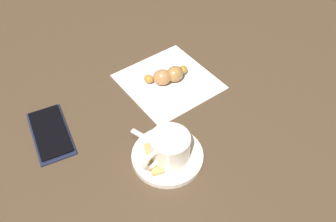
{
  "coord_description": "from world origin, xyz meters",
  "views": [
    {
      "loc": [
        0.43,
        -0.18,
        0.52
      ],
      "look_at": [
        0.0,
        -0.01,
        0.02
      ],
      "focal_mm": 37.76,
      "sensor_mm": 36.0,
      "label": 1
    }
  ],
  "objects_px": {
    "espresso_cup": "(169,147)",
    "cell_phone": "(50,133)",
    "teaspoon": "(168,150)",
    "croissant": "(168,75)",
    "sugar_packet": "(154,158)",
    "saucer": "(167,156)",
    "napkin": "(168,81)"
  },
  "relations": [
    {
      "from": "croissant",
      "to": "cell_phone",
      "type": "bearing_deg",
      "value": -77.92
    },
    {
      "from": "espresso_cup",
      "to": "teaspoon",
      "type": "bearing_deg",
      "value": 172.23
    },
    {
      "from": "teaspoon",
      "to": "napkin",
      "type": "bearing_deg",
      "value": 158.84
    },
    {
      "from": "saucer",
      "to": "croissant",
      "type": "height_order",
      "value": "croissant"
    },
    {
      "from": "croissant",
      "to": "espresso_cup",
      "type": "bearing_deg",
      "value": -20.41
    },
    {
      "from": "espresso_cup",
      "to": "cell_phone",
      "type": "distance_m",
      "value": 0.23
    },
    {
      "from": "saucer",
      "to": "espresso_cup",
      "type": "height_order",
      "value": "espresso_cup"
    },
    {
      "from": "espresso_cup",
      "to": "croissant",
      "type": "bearing_deg",
      "value": 159.59
    },
    {
      "from": "espresso_cup",
      "to": "teaspoon",
      "type": "xyz_separation_m",
      "value": [
        -0.01,
        0.0,
        -0.02
      ]
    },
    {
      "from": "teaspoon",
      "to": "sugar_packet",
      "type": "distance_m",
      "value": 0.03
    },
    {
      "from": "espresso_cup",
      "to": "saucer",
      "type": "bearing_deg",
      "value": -151.09
    },
    {
      "from": "saucer",
      "to": "teaspoon",
      "type": "xyz_separation_m",
      "value": [
        -0.01,
        0.0,
        0.01
      ]
    },
    {
      "from": "croissant",
      "to": "sugar_packet",
      "type": "bearing_deg",
      "value": -27.81
    },
    {
      "from": "sugar_packet",
      "to": "cell_phone",
      "type": "bearing_deg",
      "value": -124.16
    },
    {
      "from": "espresso_cup",
      "to": "napkin",
      "type": "height_order",
      "value": "espresso_cup"
    },
    {
      "from": "saucer",
      "to": "teaspoon",
      "type": "height_order",
      "value": "teaspoon"
    },
    {
      "from": "cell_phone",
      "to": "sugar_packet",
      "type": "bearing_deg",
      "value": 50.73
    },
    {
      "from": "espresso_cup",
      "to": "cell_phone",
      "type": "bearing_deg",
      "value": -125.2
    },
    {
      "from": "sugar_packet",
      "to": "croissant",
      "type": "bearing_deg",
      "value": 157.31
    },
    {
      "from": "teaspoon",
      "to": "sugar_packet",
      "type": "relative_size",
      "value": 1.63
    },
    {
      "from": "saucer",
      "to": "espresso_cup",
      "type": "xyz_separation_m",
      "value": [
        0.0,
        0.0,
        0.03
      ]
    },
    {
      "from": "sugar_packet",
      "to": "espresso_cup",
      "type": "bearing_deg",
      "value": 91.22
    },
    {
      "from": "croissant",
      "to": "cell_phone",
      "type": "xyz_separation_m",
      "value": [
        0.06,
        -0.26,
        -0.02
      ]
    },
    {
      "from": "napkin",
      "to": "croissant",
      "type": "bearing_deg",
      "value": -57.13
    },
    {
      "from": "sugar_packet",
      "to": "croissant",
      "type": "relative_size",
      "value": 0.62
    },
    {
      "from": "saucer",
      "to": "teaspoon",
      "type": "relative_size",
      "value": 1.16
    },
    {
      "from": "teaspoon",
      "to": "croissant",
      "type": "xyz_separation_m",
      "value": [
        -0.18,
        0.07,
        0.01
      ]
    },
    {
      "from": "teaspoon",
      "to": "cell_phone",
      "type": "distance_m",
      "value": 0.23
    },
    {
      "from": "espresso_cup",
      "to": "cell_phone",
      "type": "relative_size",
      "value": 0.66
    },
    {
      "from": "teaspoon",
      "to": "sugar_packet",
      "type": "bearing_deg",
      "value": -77.01
    },
    {
      "from": "teaspoon",
      "to": "napkin",
      "type": "height_order",
      "value": "teaspoon"
    },
    {
      "from": "sugar_packet",
      "to": "teaspoon",
      "type": "bearing_deg",
      "value": 108.11
    }
  ]
}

